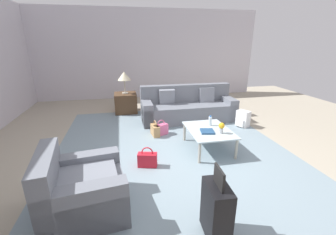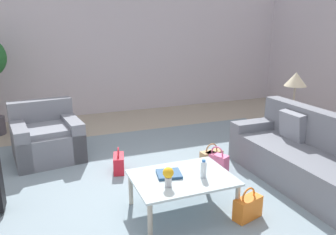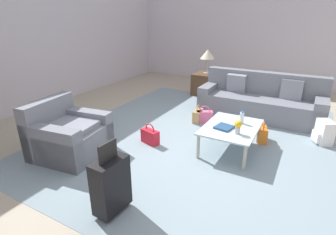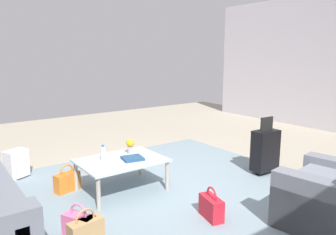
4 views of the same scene
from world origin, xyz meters
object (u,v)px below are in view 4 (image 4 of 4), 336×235
object	(u,v)px
water_bottle	(103,153)
handbag_pink	(79,226)
flower_vase	(130,145)
coffee_table	(121,163)
backpack_white	(17,164)
handbag_tan	(86,232)
handbag_orange	(67,181)
handbag_red	(211,207)
suitcase_black	(265,150)
coffee_table_book	(133,158)

from	to	relation	value
water_bottle	handbag_pink	bearing A→B (deg)	52.38
flower_vase	handbag_pink	distance (m)	1.50
coffee_table	backpack_white	distance (m)	1.64
handbag_pink	handbag_tan	world-z (taller)	same
handbag_orange	flower_vase	bearing A→B (deg)	163.59
handbag_tan	handbag_red	bearing A→B (deg)	165.82
water_bottle	suitcase_black	xyz separation A→B (m)	(-2.20, 0.80, -0.15)
flower_vase	coffee_table_book	bearing A→B (deg)	66.50
handbag_orange	backpack_white	distance (m)	1.00
water_bottle	handbag_tan	size ratio (longest dim) A/B	0.57
water_bottle	flower_vase	bearing A→B (deg)	-173.21
coffee_table_book	backpack_white	bearing A→B (deg)	-40.02
flower_vase	handbag_red	size ratio (longest dim) A/B	0.57
handbag_orange	handbag_red	world-z (taller)	same
suitcase_black	backpack_white	distance (m)	3.60
handbag_pink	handbag_red	xyz separation A→B (m)	(-1.29, 0.46, 0.00)
handbag_orange	coffee_table	bearing A→B (deg)	146.47
coffee_table_book	water_bottle	bearing A→B (deg)	-18.51
coffee_table	handbag_tan	size ratio (longest dim) A/B	2.96
coffee_table	water_bottle	distance (m)	0.26
coffee_table	flower_vase	xyz separation A→B (m)	(-0.22, -0.15, 0.17)
coffee_table	water_bottle	size ratio (longest dim) A/B	5.19
backpack_white	suitcase_black	bearing A→B (deg)	146.39
water_bottle	handbag_tan	xyz separation A→B (m)	(0.67, 1.02, -0.38)
flower_vase	handbag_orange	world-z (taller)	flower_vase
coffee_table	handbag_pink	bearing A→B (deg)	41.62
coffee_table_book	flower_vase	size ratio (longest dim) A/B	1.24
suitcase_black	handbag_tan	distance (m)	2.88
handbag_tan	backpack_white	size ratio (longest dim) A/B	0.89
coffee_table	handbag_tan	bearing A→B (deg)	46.59
handbag_tan	coffee_table_book	bearing A→B (deg)	-139.73
handbag_pink	backpack_white	size ratio (longest dim) A/B	0.89
handbag_pink	handbag_orange	size ratio (longest dim) A/B	1.00
water_bottle	handbag_orange	bearing A→B (deg)	-36.77
backpack_white	handbag_pink	bearing A→B (deg)	93.23
suitcase_black	backpack_white	bearing A→B (deg)	-33.61
handbag_tan	backpack_white	bearing A→B (deg)	-86.64
coffee_table	suitcase_black	world-z (taller)	suitcase_black
handbag_orange	handbag_red	xyz separation A→B (m)	(-0.99, 1.62, 0.00)
handbag_tan	backpack_white	distance (m)	2.21
coffee_table	handbag_orange	size ratio (longest dim) A/B	2.96
coffee_table	handbag_pink	distance (m)	1.20
handbag_red	coffee_table	bearing A→B (deg)	-71.70
handbag_tan	coffee_table	bearing A→B (deg)	-133.41
suitcase_black	flower_vase	bearing A→B (deg)	-25.53
flower_vase	handbag_tan	bearing A→B (deg)	44.45
coffee_table	handbag_orange	bearing A→B (deg)	-33.53
water_bottle	handbag_red	bearing A→B (deg)	114.49
coffee_table	handbag_red	size ratio (longest dim) A/B	2.96
water_bottle	flower_vase	size ratio (longest dim) A/B	1.00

